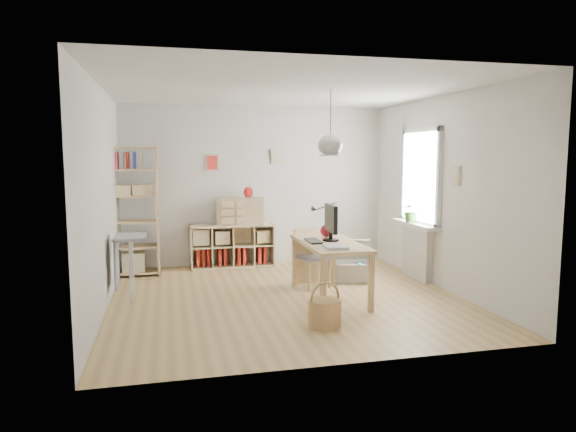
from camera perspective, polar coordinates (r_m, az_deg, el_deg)
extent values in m
plane|color=tan|center=(6.87, -0.24, -9.04)|extent=(4.50, 4.50, 0.00)
plane|color=white|center=(8.83, -3.54, 3.36)|extent=(4.50, 0.00, 4.50)
plane|color=white|center=(4.48, 6.25, 0.05)|extent=(4.50, 0.00, 4.50)
plane|color=white|center=(6.51, -19.94, 1.76)|extent=(0.00, 4.50, 4.50)
plane|color=white|center=(7.47, 16.84, 2.47)|extent=(0.00, 4.50, 4.50)
plane|color=silver|center=(6.66, -0.25, 13.90)|extent=(4.50, 4.50, 0.00)
cylinder|color=black|center=(6.63, 4.77, 10.96)|extent=(0.01, 0.01, 0.68)
ellipsoid|color=beige|center=(6.62, 4.74, 7.85)|extent=(0.32, 0.32, 0.27)
cube|color=white|center=(7.97, 14.64, 4.23)|extent=(0.03, 1.00, 1.30)
cube|color=white|center=(7.49, 16.40, 4.03)|extent=(0.06, 0.08, 1.46)
cube|color=white|center=(8.44, 12.77, 4.41)|extent=(0.06, 0.08, 1.46)
cube|color=white|center=(7.96, 14.63, 9.20)|extent=(0.06, 1.16, 0.08)
cube|color=white|center=(8.02, 14.33, -0.70)|extent=(0.06, 1.16, 0.08)
cube|color=beige|center=(8.08, 14.11, -3.94)|extent=(0.10, 0.80, 0.80)
cube|color=white|center=(7.99, 13.88, -0.93)|extent=(0.22, 1.20, 0.06)
cube|color=tan|center=(6.71, 4.63, -3.05)|extent=(0.70, 1.50, 0.04)
cube|color=tan|center=(6.05, 3.92, -7.77)|extent=(0.06, 0.06, 0.71)
cube|color=tan|center=(7.36, 0.69, -5.12)|extent=(0.06, 0.06, 0.71)
cube|color=tan|center=(6.25, 9.23, -7.37)|extent=(0.06, 0.06, 0.71)
cube|color=tan|center=(7.53, 5.15, -4.89)|extent=(0.06, 0.06, 0.71)
cube|color=beige|center=(8.75, -6.16, -5.54)|extent=(1.40, 0.38, 0.03)
cube|color=beige|center=(8.63, -6.22, -1.05)|extent=(1.40, 0.38, 0.03)
cube|color=beige|center=(8.62, -10.72, -3.45)|extent=(0.03, 0.38, 0.72)
cube|color=beige|center=(8.79, -1.75, -3.15)|extent=(0.03, 0.38, 0.72)
cube|color=beige|center=(8.85, -6.34, -3.11)|extent=(1.40, 0.02, 0.72)
cube|color=maroon|center=(8.68, -10.01, -4.51)|extent=(0.06, 0.26, 0.30)
cube|color=maroon|center=(8.68, -9.41, -4.50)|extent=(0.05, 0.26, 0.30)
cube|color=maroon|center=(8.69, -8.89, -4.48)|extent=(0.05, 0.26, 0.30)
cube|color=maroon|center=(8.71, -7.63, -4.44)|extent=(0.05, 0.26, 0.30)
cube|color=maroon|center=(8.71, -7.04, -4.42)|extent=(0.05, 0.26, 0.30)
cube|color=maroon|center=(8.74, -5.54, -4.36)|extent=(0.06, 0.26, 0.30)
cube|color=maroon|center=(8.75, -4.96, -4.34)|extent=(0.06, 0.26, 0.30)
cube|color=maroon|center=(8.79, -3.28, -4.27)|extent=(0.06, 0.26, 0.30)
cube|color=maroon|center=(8.81, -2.70, -4.25)|extent=(0.05, 0.26, 0.30)
cube|color=tan|center=(8.34, -19.52, 0.37)|extent=(0.04, 0.38, 2.00)
cube|color=tan|center=(8.29, -14.30, 0.52)|extent=(0.04, 0.38, 2.00)
cube|color=tan|center=(8.46, -16.70, -5.96)|extent=(0.76, 0.38, 0.03)
cube|color=tan|center=(8.38, -16.79, -3.29)|extent=(0.76, 0.38, 0.03)
cube|color=tan|center=(8.32, -16.88, -0.58)|extent=(0.76, 0.38, 0.03)
cube|color=tan|center=(8.28, -16.98, 2.16)|extent=(0.76, 0.38, 0.03)
cube|color=tan|center=(8.26, -17.07, 4.93)|extent=(0.76, 0.38, 0.03)
cube|color=tan|center=(8.26, -17.15, 7.22)|extent=(0.76, 0.38, 0.03)
cube|color=navy|center=(8.28, -19.05, 5.86)|extent=(0.04, 0.18, 0.26)
cube|color=maroon|center=(8.28, -18.50, 5.89)|extent=(0.04, 0.18, 0.26)
cube|color=beige|center=(8.27, -17.94, 5.90)|extent=(0.04, 0.18, 0.26)
cube|color=maroon|center=(8.26, -17.39, 5.92)|extent=(0.04, 0.18, 0.26)
cube|color=navy|center=(8.26, -16.69, 5.95)|extent=(0.04, 0.18, 0.26)
cube|color=beige|center=(8.25, -16.00, 5.97)|extent=(0.04, 0.18, 0.26)
cube|color=gray|center=(6.89, -17.12, -2.23)|extent=(0.40, 0.55, 0.04)
cylinder|color=beige|center=(6.75, -17.12, -6.04)|extent=(0.03, 0.03, 0.82)
cylinder|color=beige|center=(7.18, -16.89, -5.28)|extent=(0.03, 0.03, 0.82)
cube|color=gray|center=(6.96, -18.51, -4.95)|extent=(0.02, 0.50, 0.62)
cube|color=gray|center=(7.31, 2.79, -4.61)|extent=(0.51, 0.51, 0.06)
cube|color=tan|center=(7.12, 2.41, -6.80)|extent=(0.04, 0.04, 0.40)
cube|color=tan|center=(7.40, 0.91, -6.27)|extent=(0.04, 0.04, 0.40)
cube|color=tan|center=(7.32, 4.67, -6.45)|extent=(0.04, 0.04, 0.40)
cube|color=tan|center=(7.59, 3.12, -5.96)|extent=(0.04, 0.04, 0.40)
cube|color=tan|center=(7.42, 2.01, -2.78)|extent=(0.39, 0.16, 0.36)
cylinder|color=#AA874D|center=(5.73, 4.11, -10.74)|extent=(0.36, 0.36, 0.30)
torus|color=#AA874D|center=(5.68, 4.12, -9.10)|extent=(0.36, 0.11, 0.37)
cube|color=silver|center=(7.79, 7.31, -7.12)|extent=(0.62, 0.49, 0.02)
cube|color=silver|center=(7.73, 5.35, -6.19)|extent=(0.10, 0.38, 0.29)
cube|color=silver|center=(7.80, 9.27, -6.13)|extent=(0.10, 0.38, 0.29)
cube|color=silver|center=(7.59, 7.50, -6.47)|extent=(0.54, 0.14, 0.29)
cube|color=silver|center=(7.94, 7.15, -5.87)|extent=(0.54, 0.14, 0.29)
cube|color=silver|center=(8.04, 7.03, -3.77)|extent=(0.58, 0.30, 0.35)
sphere|color=gold|center=(7.68, 6.39, -5.79)|extent=(0.12, 0.12, 0.12)
sphere|color=#197AB1|center=(7.81, 7.98, -5.60)|extent=(0.12, 0.12, 0.12)
sphere|color=red|center=(7.73, 7.21, -5.71)|extent=(0.12, 0.12, 0.12)
sphere|color=#2D7E2F|center=(7.70, 8.53, -5.79)|extent=(0.12, 0.12, 0.12)
cylinder|color=black|center=(6.80, 4.77, -2.67)|extent=(0.22, 0.22, 0.02)
cylinder|color=black|center=(6.79, 4.78, -2.17)|extent=(0.05, 0.05, 0.10)
cube|color=black|center=(6.76, 4.79, -0.25)|extent=(0.10, 0.55, 0.36)
cube|color=black|center=(6.70, 2.87, -2.78)|extent=(0.18, 0.43, 0.02)
cylinder|color=black|center=(7.38, 5.14, -1.86)|extent=(0.06, 0.06, 0.04)
cylinder|color=black|center=(7.35, 5.16, -0.40)|extent=(0.02, 0.02, 0.38)
cone|color=black|center=(7.15, 2.93, 0.81)|extent=(0.09, 0.07, 0.09)
sphere|color=#510A18|center=(7.11, 4.30, -1.64)|extent=(0.17, 0.17, 0.17)
cube|color=white|center=(6.27, 5.27, -3.42)|extent=(0.28, 0.34, 0.03)
cube|color=beige|center=(8.62, -5.26, 0.54)|extent=(0.83, 0.50, 0.44)
ellipsoid|color=#AB110E|center=(8.61, -4.44, 2.64)|extent=(0.15, 0.15, 0.19)
imported|color=#356224|center=(8.02, 13.55, 0.60)|extent=(0.39, 0.36, 0.35)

